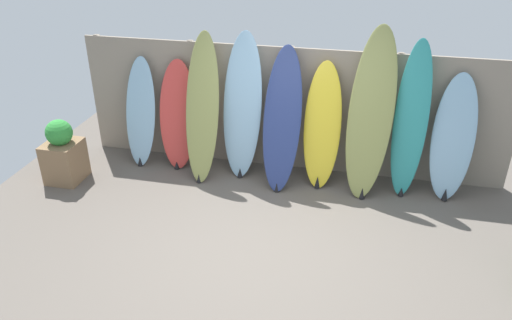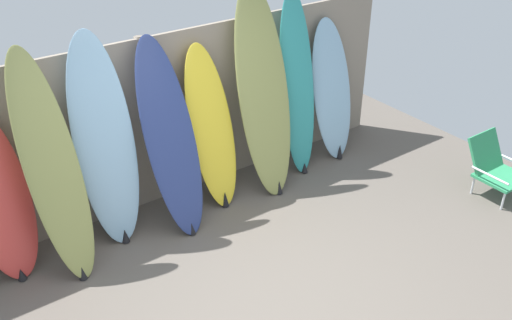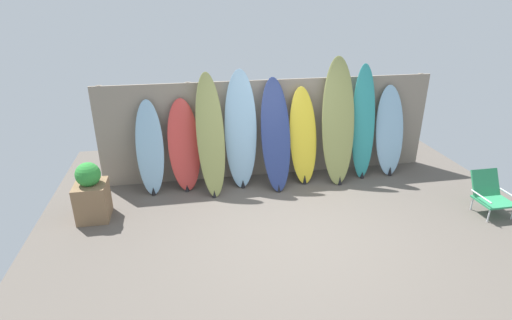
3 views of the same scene
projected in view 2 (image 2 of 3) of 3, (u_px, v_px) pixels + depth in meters
ground at (266, 306)px, 4.81m from camera, size 7.68×7.68×0.00m
fence_back at (149, 124)px, 5.77m from camera, size 6.08×0.11×1.80m
surfboard_olive_2 at (53, 170)px, 4.81m from camera, size 0.51×0.74×2.02m
surfboard_skyblue_3 at (105, 144)px, 5.18m from camera, size 0.59×0.50×2.04m
surfboard_navy_4 at (171, 140)px, 5.41m from camera, size 0.51×0.73×1.89m
surfboard_yellow_5 at (212, 129)px, 5.81m from camera, size 0.52×0.54×1.69m
surfboard_olive_6 at (264, 94)px, 5.95m from camera, size 0.67×0.79×2.20m
surfboard_teal_7 at (297, 87)px, 6.29m from camera, size 0.46×0.48×2.06m
surfboard_skyblue_8 at (332, 91)px, 6.70m from camera, size 0.56×0.54×1.65m
beach_chair at (494, 166)px, 6.18m from camera, size 0.50×0.58×0.63m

